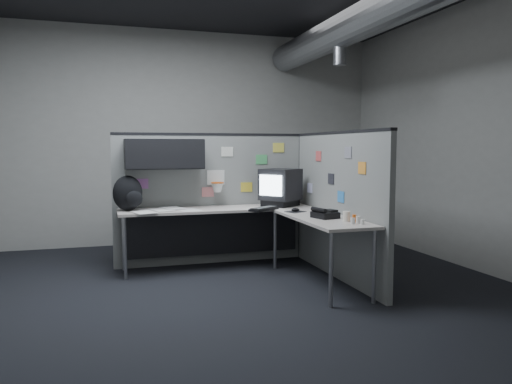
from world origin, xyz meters
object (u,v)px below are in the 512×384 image
object	(u,v)px
keyboard	(264,209)
phone	(325,214)
monitor	(280,187)
backpack	(128,194)
desk	(243,220)

from	to	relation	value
keyboard	phone	size ratio (longest dim) A/B	1.48
keyboard	monitor	bearing A→B (deg)	56.44
keyboard	backpack	xyz separation A→B (m)	(-1.50, 0.40, 0.18)
desk	keyboard	distance (m)	0.28
phone	keyboard	bearing A→B (deg)	112.79
desk	phone	size ratio (longest dim) A/B	8.32
monitor	backpack	world-z (taller)	monitor
monitor	backpack	xyz separation A→B (m)	(-1.82, 0.05, -0.04)
desk	backpack	world-z (taller)	backpack
desk	phone	xyz separation A→B (m)	(0.63, -0.87, 0.16)
desk	backpack	bearing A→B (deg)	165.90
keyboard	backpack	world-z (taller)	backpack
phone	monitor	bearing A→B (deg)	89.53
desk	phone	bearing A→B (deg)	-53.99
phone	backpack	xyz separation A→B (m)	(-1.90, 1.19, 0.16)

